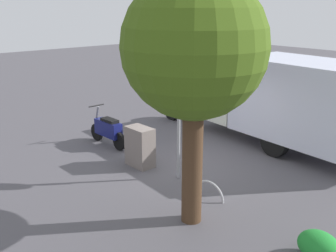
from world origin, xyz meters
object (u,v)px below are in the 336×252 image
(motorcycle, at_px, (108,130))
(stop_sign, at_px, (179,103))
(street_tree, at_px, (194,49))
(bike_rack_hoop, at_px, (209,198))
(box_truck_near, at_px, (282,97))
(utility_cabinet, at_px, (140,147))

(motorcycle, xyz_separation_m, stop_sign, (-3.30, 0.03, 1.47))
(street_tree, bearing_deg, motorcycle, -14.11)
(street_tree, distance_m, bike_rack_hoop, 3.69)
(box_truck_near, xyz_separation_m, street_tree, (-1.58, 5.41, 1.97))
(motorcycle, distance_m, stop_sign, 3.61)
(street_tree, relative_size, utility_cabinet, 4.50)
(motorcycle, xyz_separation_m, street_tree, (-5.06, 1.27, 3.00))
(motorcycle, distance_m, bike_rack_hoop, 4.64)
(motorcycle, relative_size, stop_sign, 0.61)
(utility_cabinet, distance_m, bike_rack_hoop, 2.66)
(street_tree, relative_size, bike_rack_hoop, 5.82)
(bike_rack_hoop, bearing_deg, motorcycle, -3.27)
(street_tree, height_order, utility_cabinet, street_tree)
(stop_sign, relative_size, bike_rack_hoop, 3.51)
(stop_sign, relative_size, street_tree, 0.60)
(motorcycle, bearing_deg, utility_cabinet, 171.63)
(box_truck_near, relative_size, utility_cabinet, 7.38)
(stop_sign, xyz_separation_m, utility_cabinet, (1.30, 0.23, -1.44))
(box_truck_near, relative_size, stop_sign, 2.72)
(street_tree, bearing_deg, bike_rack_hoop, -65.41)
(utility_cabinet, bearing_deg, motorcycle, -7.51)
(box_truck_near, bearing_deg, stop_sign, 91.85)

